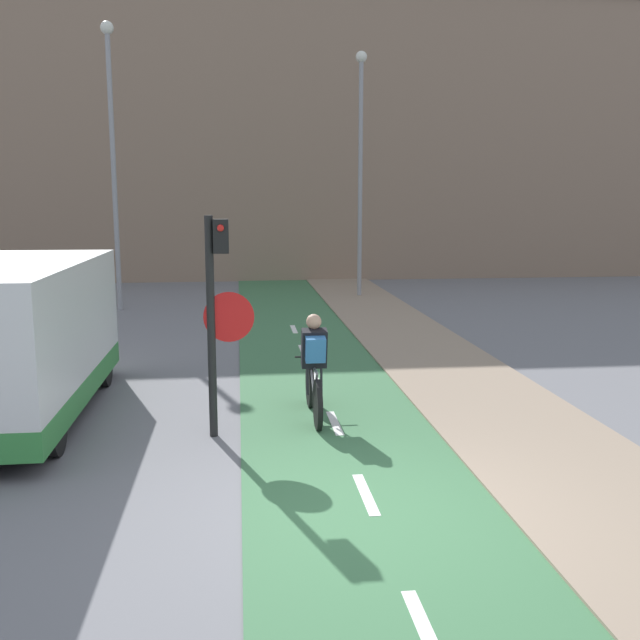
{
  "coord_description": "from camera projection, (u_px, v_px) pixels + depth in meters",
  "views": [
    {
      "loc": [
        -1.32,
        -6.67,
        3.16
      ],
      "look_at": [
        0.0,
        4.85,
        1.2
      ],
      "focal_mm": 40.0,
      "sensor_mm": 36.0,
      "label": 1
    }
  ],
  "objects": [
    {
      "name": "ground_plane",
      "position": [
        374.0,
        516.0,
        7.21
      ],
      "size": [
        120.0,
        120.0,
        0.0
      ],
      "primitive_type": "plane",
      "color": "slate"
    },
    {
      "name": "bike_lane",
      "position": [
        374.0,
        515.0,
        7.21
      ],
      "size": [
        2.67,
        60.0,
        0.02
      ],
      "color": "#3D7047",
      "rests_on": "ground_plane"
    },
    {
      "name": "sidewalk_strip",
      "position": [
        612.0,
        502.0,
        7.49
      ],
      "size": [
        2.4,
        60.0,
        0.05
      ],
      "color": "gray",
      "rests_on": "ground_plane"
    },
    {
      "name": "building_row_background",
      "position": [
        268.0,
        137.0,
        29.57
      ],
      "size": [
        60.0,
        5.2,
        11.43
      ],
      "color": "#89705B",
      "rests_on": "ground_plane"
    },
    {
      "name": "traffic_light_pole",
      "position": [
        217.0,
        301.0,
        9.36
      ],
      "size": [
        0.67,
        0.25,
        2.96
      ],
      "color": "black",
      "rests_on": "ground_plane"
    },
    {
      "name": "street_lamp_far",
      "position": [
        112.0,
        141.0,
        19.89
      ],
      "size": [
        0.36,
        0.36,
        7.96
      ],
      "color": "gray",
      "rests_on": "ground_plane"
    },
    {
      "name": "street_lamp_sidewalk",
      "position": [
        360.0,
        152.0,
        22.78
      ],
      "size": [
        0.36,
        0.36,
        7.76
      ],
      "color": "gray",
      "rests_on": "ground_plane"
    },
    {
      "name": "cyclist_near",
      "position": [
        314.0,
        370.0,
        10.28
      ],
      "size": [
        0.46,
        1.81,
        1.55
      ],
      "color": "black",
      "rests_on": "ground_plane"
    },
    {
      "name": "van",
      "position": [
        14.0,
        342.0,
        10.29
      ],
      "size": [
        2.07,
        5.23,
        2.28
      ],
      "color": "silver",
      "rests_on": "ground_plane"
    }
  ]
}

